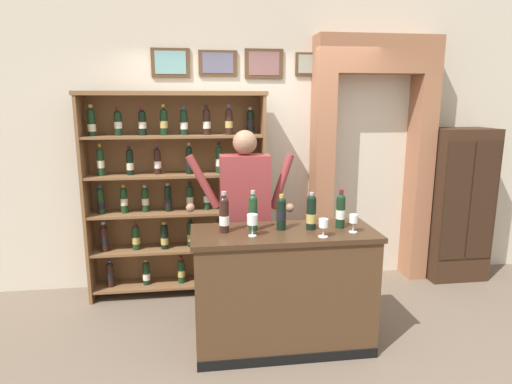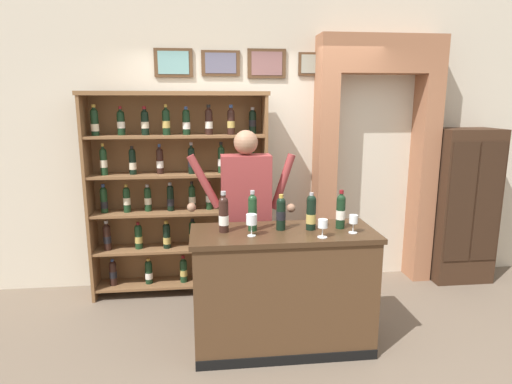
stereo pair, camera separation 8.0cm
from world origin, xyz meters
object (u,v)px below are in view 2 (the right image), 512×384
tasting_counter (283,289)px  wine_glass_left (353,221)px  tasting_bottle_riserva (253,212)px  wine_shelf (179,189)px  tasting_bottle_super_tuscan (224,214)px  tasting_bottle_rosso (311,212)px  shopkeeper (246,203)px  side_cabinet (461,205)px  tasting_bottle_vin_santo (281,213)px  wine_glass_spare (251,220)px  tasting_bottle_chianti (341,211)px  wine_glass_right (323,225)px

tasting_counter → wine_glass_left: bearing=-11.7°
tasting_counter → tasting_bottle_riserva: bearing=169.5°
wine_shelf → tasting_bottle_super_tuscan: wine_shelf is taller
tasting_counter → tasting_bottle_rosso: 0.67m
tasting_counter → shopkeeper: bearing=113.3°
wine_shelf → side_cabinet: bearing=0.3°
tasting_bottle_vin_santo → wine_glass_left: tasting_bottle_vin_santo is taller
tasting_bottle_super_tuscan → wine_glass_spare: 0.24m
wine_glass_left → tasting_bottle_rosso: bearing=157.3°
tasting_bottle_vin_santo → tasting_bottle_chianti: (0.48, -0.01, 0.01)m
wine_glass_right → wine_glass_spare: bearing=169.9°
shopkeeper → tasting_bottle_chianti: size_ratio=5.56×
tasting_bottle_riserva → tasting_bottle_vin_santo: tasting_bottle_riserva is taller
wine_glass_right → side_cabinet: bearing=35.0°
tasting_bottle_riserva → wine_glass_right: tasting_bottle_riserva is taller
tasting_counter → wine_glass_spare: size_ratio=8.60×
shopkeeper → tasting_bottle_riserva: (0.00, -0.52, 0.05)m
wine_glass_spare → wine_glass_right: (0.52, -0.09, -0.03)m
tasting_bottle_super_tuscan → wine_shelf: bearing=109.8°
tasting_bottle_super_tuscan → wine_glass_left: 1.00m
tasting_bottle_riserva → side_cabinet: bearing=24.8°
side_cabinet → wine_glass_left: size_ratio=11.83×
tasting_bottle_riserva → shopkeeper: bearing=90.5°
tasting_bottle_riserva → wine_glass_left: tasting_bottle_riserva is taller
tasting_bottle_riserva → wine_shelf: bearing=119.5°
wine_glass_spare → tasting_bottle_super_tuscan: bearing=147.6°
tasting_bottle_chianti → wine_glass_left: 0.16m
shopkeeper → wine_glass_right: shopkeeper is taller
tasting_bottle_super_tuscan → tasting_bottle_vin_santo: (0.45, 0.01, -0.01)m
wine_glass_spare → shopkeeper: bearing=88.4°
side_cabinet → wine_glass_spare: bearing=-152.8°
side_cabinet → wine_glass_left: bearing=-142.7°
tasting_bottle_riserva → wine_glass_right: 0.55m
wine_glass_right → tasting_bottle_super_tuscan: bearing=163.0°
tasting_bottle_riserva → tasting_bottle_chianti: size_ratio=1.03×
wine_glass_spare → wine_glass_left: (0.78, -0.01, -0.02)m
tasting_bottle_chianti → wine_glass_right: bearing=-133.1°
tasting_bottle_riserva → wine_glass_left: (0.76, -0.15, -0.05)m
side_cabinet → wine_glass_right: side_cabinet is taller
tasting_bottle_riserva → tasting_bottle_rosso: 0.46m
side_cabinet → tasting_counter: bearing=-152.0°
wine_shelf → wine_glass_left: 1.88m
wine_shelf → shopkeeper: (0.63, -0.59, -0.02)m
wine_shelf → wine_glass_left: wine_shelf is taller
tasting_bottle_rosso → wine_glass_spare: tasting_bottle_rosso is taller
wine_shelf → tasting_bottle_vin_santo: wine_shelf is taller
tasting_bottle_super_tuscan → wine_glass_right: size_ratio=2.31×
tasting_bottle_vin_santo → wine_shelf: bearing=127.4°
tasting_bottle_vin_santo → wine_glass_left: 0.56m
shopkeeper → wine_glass_right: (0.50, -0.75, -0.00)m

